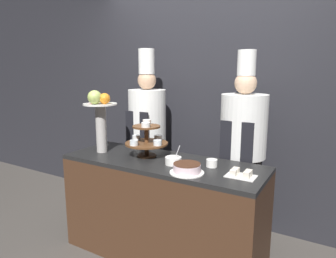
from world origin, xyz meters
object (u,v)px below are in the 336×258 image
at_px(tiered_stand, 147,139).
at_px(cup_white, 212,163).
at_px(cake_round, 187,168).
at_px(serving_bowl_near, 173,161).
at_px(cake_square_tray, 241,174).
at_px(chef_left, 147,131).
at_px(fruit_pedestal, 100,113).
at_px(chef_center_left, 243,144).

relative_size(tiered_stand, cup_white, 4.30).
distance_m(cake_round, cup_white, 0.25).
bearing_deg(serving_bowl_near, cup_white, 19.01).
distance_m(cup_white, serving_bowl_near, 0.30).
height_order(cake_round, cake_square_tray, cake_round).
bearing_deg(chef_left, cup_white, -26.97).
bearing_deg(chef_left, cake_square_tray, -25.87).
height_order(fruit_pedestal, chef_left, chef_left).
bearing_deg(fruit_pedestal, serving_bowl_near, 1.33).
distance_m(serving_bowl_near, chef_center_left, 0.69).
bearing_deg(fruit_pedestal, cup_white, 6.40).
xyz_separation_m(cake_round, serving_bowl_near, (-0.19, 0.13, -0.00)).
distance_m(fruit_pedestal, cup_white, 1.09).
relative_size(tiered_stand, cake_square_tray, 1.80).
bearing_deg(fruit_pedestal, cake_round, -7.00).
height_order(cup_white, serving_bowl_near, serving_bowl_near).
xyz_separation_m(fruit_pedestal, serving_bowl_near, (0.75, 0.02, -0.33)).
distance_m(fruit_pedestal, cake_round, 1.00).
xyz_separation_m(tiered_stand, cup_white, (0.60, 0.02, -0.12)).
xyz_separation_m(tiered_stand, serving_bowl_near, (0.31, -0.08, -0.12)).
xyz_separation_m(fruit_pedestal, chef_center_left, (1.13, 0.59, -0.27)).
relative_size(tiered_stand, cake_round, 1.47).
bearing_deg(cup_white, cake_square_tray, -21.86).
relative_size(cake_round, serving_bowl_near, 1.56).
bearing_deg(fruit_pedestal, chef_left, 79.58).
bearing_deg(chef_left, cake_round, -40.31).
xyz_separation_m(chef_left, chef_center_left, (1.02, -0.00, -0.02)).
bearing_deg(tiered_stand, fruit_pedestal, -167.33).
xyz_separation_m(serving_bowl_near, chef_left, (-0.64, 0.57, 0.08)).
distance_m(cup_white, cake_square_tray, 0.28).
bearing_deg(cake_round, tiered_stand, 156.97).
bearing_deg(chef_left, fruit_pedestal, -100.42).
distance_m(fruit_pedestal, cake_square_tray, 1.34).
relative_size(cup_white, serving_bowl_near, 0.53).
bearing_deg(serving_bowl_near, tiered_stand, 165.54).
relative_size(cake_square_tray, chef_left, 0.11).
bearing_deg(cake_square_tray, chef_left, 154.13).
xyz_separation_m(fruit_pedestal, cake_square_tray, (1.30, 0.01, -0.34)).
distance_m(cup_white, chef_center_left, 0.48).
height_order(tiered_stand, cake_square_tray, tiered_stand).
bearing_deg(chef_center_left, tiered_stand, -144.91).
height_order(cake_square_tray, chef_center_left, chef_center_left).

